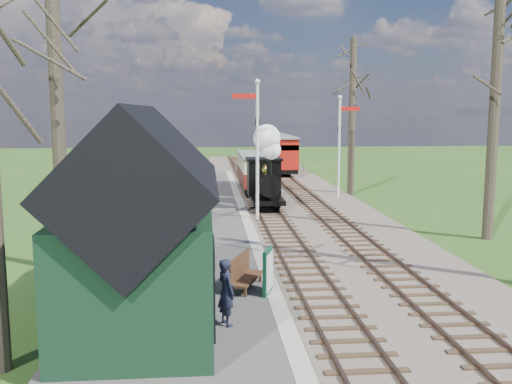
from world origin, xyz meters
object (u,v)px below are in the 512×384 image
coach (256,170)px  person (226,292)px  semaphore_near (256,140)px  bench (243,273)px  locomotive (266,172)px  semaphore_far (340,139)px  red_carriage_a (279,154)px  station_shed (144,229)px  red_carriage_b (271,149)px  sign_board (268,271)px

coach → person: 21.86m
semaphore_near → bench: size_ratio=3.82×
locomotive → person: size_ratio=2.74×
semaphore_far → locomotive: 5.46m
semaphore_near → red_carriage_a: semaphore_near is taller
coach → person: size_ratio=4.38×
bench → station_shed: bearing=-138.7°
coach → station_shed: bearing=-101.5°
locomotive → semaphore_far: bearing=33.5°
red_carriage_b → person: red_carriage_b is taller
coach → sign_board: 19.67m
semaphore_near → red_carriage_a: (3.37, 18.50, -1.97)m
bench → red_carriage_a: bearing=80.9°
sign_board → bench: size_ratio=0.72×
person → sign_board: bearing=-53.4°
red_carriage_b → bench: bearing=-97.7°
coach → red_carriage_a: size_ratio=1.14×
semaphore_near → semaphore_far: (5.14, 6.00, -0.27)m
coach → semaphore_near: bearing=-94.8°
bench → red_carriage_b: bearing=82.3°
semaphore_far → station_shed: bearing=-115.7°
semaphore_far → bench: (-6.34, -15.96, -2.73)m
semaphore_near → bench: bearing=-96.9°
semaphore_near → semaphore_far: semaphore_near is taller
semaphore_far → person: (-6.87, -18.55, -2.41)m
red_carriage_b → bench: 34.28m
red_carriage_b → person: 36.91m
red_carriage_a → red_carriage_b: bearing=90.0°
semaphore_near → semaphore_far: 7.91m
station_shed → sign_board: station_shed is taller
locomotive → coach: 6.08m
locomotive → semaphore_near: bearing=-103.7°
semaphore_near → sign_board: 10.85m
person → bench: bearing=-36.2°
person → red_carriage_b: bearing=-32.6°
station_shed → sign_board: (2.94, 1.54, -1.48)m
semaphore_near → red_carriage_b: bearing=82.0°
red_carriage_a → station_shed: bearing=-102.7°
semaphore_near → red_carriage_a: bearing=79.7°
semaphore_near → semaphore_far: size_ratio=1.09×
semaphore_far → locomotive: semaphore_far is taller
semaphore_near → coach: size_ratio=0.96×
coach → person: (-2.50, -21.71, -0.45)m
station_shed → semaphore_near: 12.58m
station_shed → sign_board: 3.64m
semaphore_far → person: size_ratio=3.85×
red_carriage_a → bench: 28.84m
semaphore_far → coach: bearing=144.2°
locomotive → coach: size_ratio=0.62×
semaphore_near → bench: 10.47m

